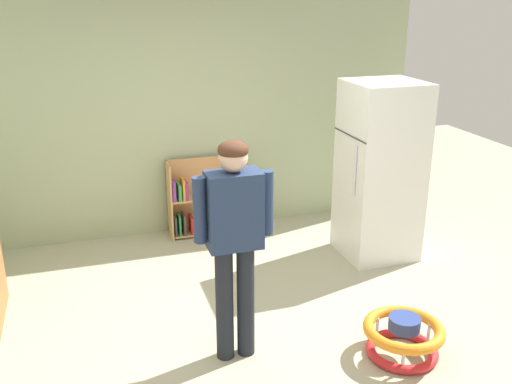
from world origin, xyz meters
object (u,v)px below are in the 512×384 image
Objects in this scene: refrigerator at (380,171)px; bookshelf at (199,201)px; baby_walker at (403,336)px; standing_person at (234,232)px.

refrigerator reaches higher than bookshelf.
bookshelf reaches higher than baby_walker.
refrigerator is 2.95× the size of baby_walker.
refrigerator reaches higher than standing_person.
standing_person is (-0.23, -2.35, 0.63)m from bookshelf.
bookshelf is 2.44m from standing_person.
baby_walker is (0.95, -2.73, -0.21)m from bookshelf.
standing_person is at bearing 162.24° from baby_walker.
refrigerator is 2.25m from standing_person.
bookshelf is at bearing 109.29° from baby_walker.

